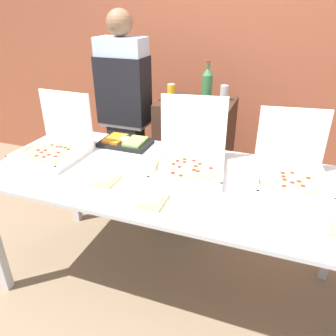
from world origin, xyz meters
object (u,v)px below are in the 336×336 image
(pizza_box_far_right, at_px, (190,157))
(veggie_tray, at_px, (125,142))
(pizza_box_far_left, at_px, (55,145))
(soda_can_colored, at_px, (171,91))
(paper_plate_front_left, at_px, (107,180))
(pizza_box_near_right, at_px, (291,171))
(person_server_vest, at_px, (125,108))
(soda_bottle, at_px, (207,85))
(soda_can_silver, at_px, (224,93))
(paper_plate_front_center, at_px, (154,201))

(pizza_box_far_right, relative_size, veggie_tray, 1.40)
(pizza_box_far_left, xyz_separation_m, soda_can_colored, (0.54, 0.88, 0.21))
(paper_plate_front_left, bearing_deg, soda_can_colored, 89.57)
(pizza_box_far_right, height_order, soda_can_colored, pizza_box_far_right)
(pizza_box_near_right, height_order, soda_can_colored, pizza_box_near_right)
(pizza_box_far_right, distance_m, veggie_tray, 0.60)
(pizza_box_near_right, bearing_deg, person_server_vest, 146.88)
(pizza_box_near_right, height_order, soda_bottle, soda_bottle)
(pizza_box_far_right, xyz_separation_m, person_server_vest, (-0.80, 0.68, 0.05))
(pizza_box_near_right, distance_m, soda_bottle, 1.01)
(pizza_box_far_right, bearing_deg, soda_can_silver, 78.45)
(person_server_vest, bearing_deg, veggie_tray, 116.76)
(pizza_box_far_left, distance_m, veggie_tray, 0.50)
(soda_bottle, xyz_separation_m, soda_can_silver, (0.11, 0.16, -0.08))
(pizza_box_near_right, xyz_separation_m, paper_plate_front_left, (-1.01, -0.37, -0.06))
(pizza_box_far_left, bearing_deg, soda_bottle, 45.76)
(paper_plate_front_left, distance_m, paper_plate_front_center, 0.37)
(pizza_box_far_right, bearing_deg, veggie_tray, 150.12)
(veggie_tray, xyz_separation_m, soda_can_colored, (0.16, 0.56, 0.26))
(pizza_box_far_right, distance_m, soda_can_silver, 0.90)
(pizza_box_far_right, xyz_separation_m, pizza_box_far_left, (-0.93, -0.12, -0.00))
(veggie_tray, relative_size, person_server_vest, 0.20)
(pizza_box_near_right, relative_size, paper_plate_front_left, 1.98)
(paper_plate_front_left, xyz_separation_m, soda_can_silver, (0.43, 1.21, 0.27))
(paper_plate_front_left, xyz_separation_m, veggie_tray, (-0.15, 0.55, 0.01))
(soda_bottle, height_order, person_server_vest, person_server_vest)
(person_server_vest, bearing_deg, soda_can_colored, -168.99)
(paper_plate_front_left, distance_m, person_server_vest, 1.10)
(paper_plate_front_left, bearing_deg, soda_bottle, 72.98)
(paper_plate_front_left, xyz_separation_m, person_server_vest, (-0.40, 1.02, 0.11))
(paper_plate_front_left, height_order, veggie_tray, veggie_tray)
(paper_plate_front_center, xyz_separation_m, soda_bottle, (-0.02, 1.18, 0.36))
(paper_plate_front_left, distance_m, soda_can_silver, 1.32)
(soda_bottle, height_order, soda_can_colored, soda_bottle)
(paper_plate_front_center, relative_size, veggie_tray, 0.58)
(pizza_box_far_right, xyz_separation_m, paper_plate_front_left, (-0.41, -0.34, -0.07))
(paper_plate_front_center, bearing_deg, veggie_tray, 126.99)
(pizza_box_far_left, height_order, soda_can_silver, pizza_box_far_left)
(soda_bottle, distance_m, soda_can_colored, 0.33)
(pizza_box_far_right, height_order, veggie_tray, pizza_box_far_right)
(veggie_tray, distance_m, soda_bottle, 0.78)
(pizza_box_far_right, distance_m, soda_can_colored, 0.88)
(pizza_box_far_right, relative_size, soda_can_colored, 4.14)
(pizza_box_far_left, bearing_deg, veggie_tray, 42.05)
(veggie_tray, bearing_deg, pizza_box_far_left, -139.37)
(veggie_tray, height_order, person_server_vest, person_server_vest)
(pizza_box_far_left, distance_m, paper_plate_front_center, 0.94)
(person_server_vest, bearing_deg, soda_can_silver, -167.22)
(pizza_box_near_right, bearing_deg, pizza_box_far_right, 174.93)
(pizza_box_far_left, height_order, soda_bottle, soda_bottle)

